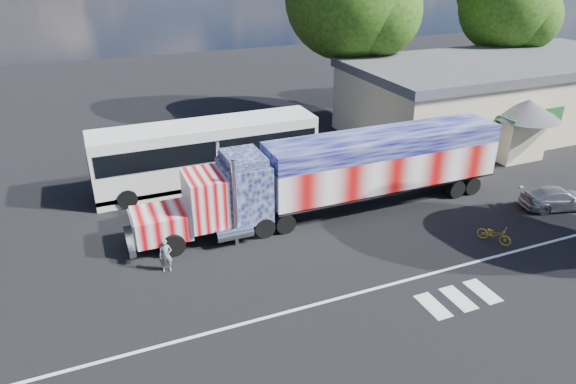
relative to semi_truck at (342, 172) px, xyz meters
name	(u,v)px	position (x,y,z in m)	size (l,w,h in m)	color
ground	(314,258)	(-3.23, -3.64, -2.15)	(100.00, 100.00, 0.00)	black
lane_markings	(394,297)	(-1.52, -7.41, -2.15)	(30.00, 2.67, 0.01)	silver
semi_truck	(342,172)	(0.00, 0.00, 0.00)	(19.63, 3.10, 4.18)	black
coach_bus	(207,154)	(-5.53, 5.75, -0.26)	(12.55, 2.92, 3.65)	white
hall_building	(499,95)	(16.70, 7.22, 0.46)	(22.40, 12.80, 5.20)	beige
parked_car	(558,198)	(10.59, -4.15, -1.59)	(1.57, 3.87, 1.12)	#9EA0A3
woman	(166,255)	(-9.41, -2.14, -1.40)	(0.55, 0.36, 1.51)	slate
bicycle	(494,234)	(5.06, -5.60, -1.74)	(0.55, 1.57, 0.82)	gold
tree_far_ne	(507,6)	(21.46, 12.74, 5.92)	(7.80, 7.43, 11.85)	black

